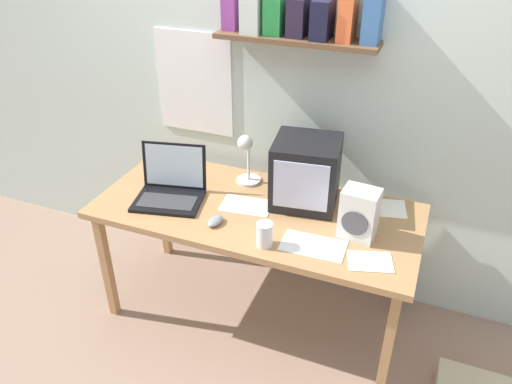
{
  "coord_description": "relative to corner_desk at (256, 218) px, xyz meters",
  "views": [
    {
      "loc": [
        0.79,
        -1.99,
        2.13
      ],
      "look_at": [
        0.0,
        0.0,
        0.82
      ],
      "focal_mm": 35.0,
      "sensor_mm": 36.0,
      "label": 1
    }
  ],
  "objects": [
    {
      "name": "back_wall",
      "position": [
        -0.0,
        0.46,
        0.64
      ],
      "size": [
        5.6,
        0.24,
        2.6
      ],
      "color": "silver",
      "rests_on": "ground_plane"
    },
    {
      "name": "desk_lamp",
      "position": [
        -0.14,
        0.21,
        0.23
      ],
      "size": [
        0.14,
        0.16,
        0.3
      ],
      "rotation": [
        0.0,
        0.0,
        0.04
      ],
      "color": "silver",
      "rests_on": "corner_desk"
    },
    {
      "name": "computer_mouse",
      "position": [
        -0.14,
        -0.2,
        0.08
      ],
      "size": [
        0.07,
        0.11,
        0.03
      ],
      "rotation": [
        0.0,
        0.0,
        -0.13
      ],
      "color": "gray",
      "rests_on": "corner_desk"
    },
    {
      "name": "crt_monitor",
      "position": [
        0.21,
        0.16,
        0.23
      ],
      "size": [
        0.37,
        0.36,
        0.35
      ],
      "rotation": [
        0.0,
        0.0,
        0.13
      ],
      "color": "black",
      "rests_on": "corner_desk"
    },
    {
      "name": "space_heater",
      "position": [
        0.53,
        -0.04,
        0.18
      ],
      "size": [
        0.18,
        0.15,
        0.25
      ],
      "rotation": [
        0.0,
        0.0,
        -0.09
      ],
      "color": "silver",
      "rests_on": "corner_desk"
    },
    {
      "name": "corner_desk",
      "position": [
        0.0,
        0.0,
        0.0
      ],
      "size": [
        1.66,
        0.74,
        0.72
      ],
      "color": "#AF7F4F",
      "rests_on": "ground_plane"
    },
    {
      "name": "open_notebook",
      "position": [
        0.6,
        0.24,
        0.06
      ],
      "size": [
        0.27,
        0.22,
        0.0
      ],
      "rotation": [
        0.0,
        0.0,
        0.22
      ],
      "color": "white",
      "rests_on": "corner_desk"
    },
    {
      "name": "loose_paper_near_monitor",
      "position": [
        0.62,
        -0.21,
        0.06
      ],
      "size": [
        0.23,
        0.19,
        0.0
      ],
      "rotation": [
        0.0,
        0.0,
        0.28
      ],
      "color": "silver",
      "rests_on": "corner_desk"
    },
    {
      "name": "printed_handout",
      "position": [
        0.36,
        -0.2,
        0.06
      ],
      "size": [
        0.3,
        0.18,
        0.0
      ],
      "rotation": [
        0.0,
        0.0,
        0.03
      ],
      "color": "white",
      "rests_on": "corner_desk"
    },
    {
      "name": "loose_paper_near_laptop",
      "position": [
        -0.06,
        0.01,
        0.06
      ],
      "size": [
        0.28,
        0.19,
        0.0
      ],
      "rotation": [
        0.0,
        0.0,
        0.12
      ],
      "color": "white",
      "rests_on": "corner_desk"
    },
    {
      "name": "juice_glass",
      "position": [
        0.15,
        -0.27,
        0.11
      ],
      "size": [
        0.08,
        0.08,
        0.12
      ],
      "color": "white",
      "rests_on": "corner_desk"
    },
    {
      "name": "ground_plane",
      "position": [
        0.0,
        0.0,
        -0.67
      ],
      "size": [
        12.0,
        12.0,
        0.0
      ],
      "primitive_type": "plane",
      "color": "gray"
    },
    {
      "name": "laptop",
      "position": [
        -0.46,
        -0.05,
        0.13
      ],
      "size": [
        0.4,
        0.36,
        0.27
      ],
      "rotation": [
        0.0,
        0.0,
        0.22
      ],
      "color": "black",
      "rests_on": "corner_desk"
    }
  ]
}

